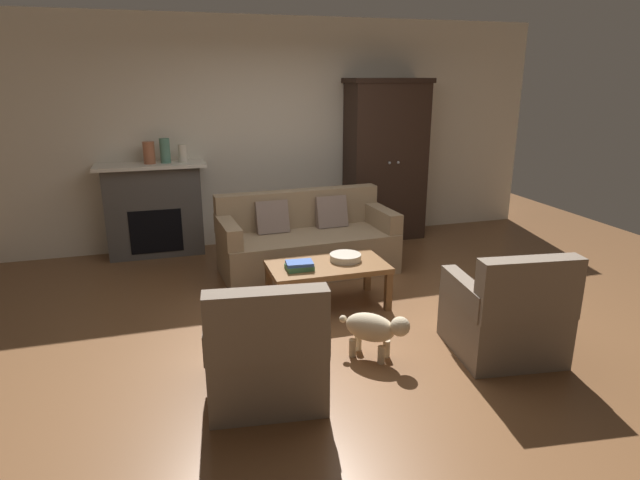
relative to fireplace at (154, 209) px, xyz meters
The scene contains 14 objects.
ground_plane 2.83m from the fireplace, 56.00° to the right, with size 9.60×9.60×0.00m, color brown.
back_wall 1.78m from the fireplace, ahead, with size 7.20×0.10×2.80m, color silver.
fireplace is the anchor object (origin of this frame).
armoire 2.99m from the fireplace, ahead, with size 1.06×0.57×2.07m.
couch 1.93m from the fireplace, 33.43° to the right, with size 1.96×0.95×0.86m.
coffee_table 2.58m from the fireplace, 53.76° to the right, with size 1.10×0.60×0.42m.
fruit_bowl 2.65m from the fireplace, 49.73° to the right, with size 0.30×0.30×0.06m, color beige.
book_stack 2.47m from the fireplace, 60.05° to the right, with size 0.26×0.19×0.08m.
mantel_vase_terracotta 0.68m from the fireplace, 90.00° to the right, with size 0.13×0.13×0.25m, color #A86042.
mantel_vase_jade 0.72m from the fireplace, ahead, with size 0.12×0.12×0.29m, color slate.
mantel_vase_cream 0.76m from the fireplace, ahead, with size 0.11×0.11×0.21m, color beige.
armchair_near_left 3.46m from the fireplace, 78.92° to the right, with size 0.86×0.86×0.88m.
armchair_near_right 4.23m from the fireplace, 52.57° to the right, with size 0.86×0.86×0.88m.
dog 3.50m from the fireplace, 63.36° to the right, with size 0.46×0.45×0.39m.
Camera 1 is at (-1.48, -4.28, 2.11)m, focal length 30.22 mm.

